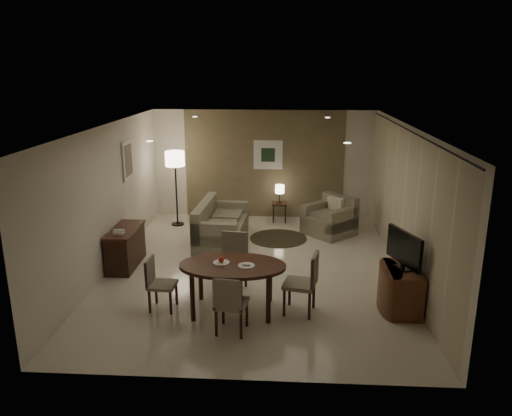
# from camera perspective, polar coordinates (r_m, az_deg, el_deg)

# --- Properties ---
(room_shell) EXTENTS (5.50, 7.00, 2.70)m
(room_shell) POSITION_cam_1_polar(r_m,az_deg,el_deg) (9.51, 0.07, 1.49)
(room_shell) COLOR beige
(room_shell) RESTS_ON ground
(taupe_accent) EXTENTS (3.96, 0.03, 2.70)m
(taupe_accent) POSITION_cam_1_polar(r_m,az_deg,el_deg) (12.52, 0.92, 4.99)
(taupe_accent) COLOR #7A694C
(taupe_accent) RESTS_ON wall_back
(curtain_wall) EXTENTS (0.08, 6.70, 2.58)m
(curtain_wall) POSITION_cam_1_polar(r_m,az_deg,el_deg) (9.36, 16.53, 0.39)
(curtain_wall) COLOR beige
(curtain_wall) RESTS_ON wall_right
(curtain_rod) EXTENTS (0.03, 6.80, 0.03)m
(curtain_rod) POSITION_cam_1_polar(r_m,az_deg,el_deg) (9.11, 17.18, 8.42)
(curtain_rod) COLOR black
(curtain_rod) RESTS_ON wall_right
(art_back_frame) EXTENTS (0.72, 0.03, 0.72)m
(art_back_frame) POSITION_cam_1_polar(r_m,az_deg,el_deg) (12.44, 1.39, 6.09)
(art_back_frame) COLOR silver
(art_back_frame) RESTS_ON wall_back
(art_back_canvas) EXTENTS (0.34, 0.01, 0.34)m
(art_back_canvas) POSITION_cam_1_polar(r_m,az_deg,el_deg) (12.43, 1.38, 6.08)
(art_back_canvas) COLOR #1B311D
(art_back_canvas) RESTS_ON wall_back
(art_left_frame) EXTENTS (0.03, 0.60, 0.80)m
(art_left_frame) POSITION_cam_1_polar(r_m,az_deg,el_deg) (10.68, -14.45, 5.33)
(art_left_frame) COLOR silver
(art_left_frame) RESTS_ON wall_left
(art_left_canvas) EXTENTS (0.01, 0.46, 0.64)m
(art_left_canvas) POSITION_cam_1_polar(r_m,az_deg,el_deg) (10.68, -14.37, 5.33)
(art_left_canvas) COLOR gray
(art_left_canvas) RESTS_ON wall_left
(downlight_nl) EXTENTS (0.10, 0.10, 0.01)m
(downlight_nl) POSITION_cam_1_polar(r_m,az_deg,el_deg) (7.34, -12.06, 7.47)
(downlight_nl) COLOR white
(downlight_nl) RESTS_ON ceiling
(downlight_nr) EXTENTS (0.10, 0.10, 0.01)m
(downlight_nr) POSITION_cam_1_polar(r_m,az_deg,el_deg) (7.12, 10.40, 7.32)
(downlight_nr) COLOR white
(downlight_nr) RESTS_ON ceiling
(downlight_fl) EXTENTS (0.10, 0.10, 0.01)m
(downlight_fl) POSITION_cam_1_polar(r_m,az_deg,el_deg) (10.82, -7.01, 10.31)
(downlight_fl) COLOR white
(downlight_fl) RESTS_ON ceiling
(downlight_fr) EXTENTS (0.10, 0.10, 0.01)m
(downlight_fr) POSITION_cam_1_polar(r_m,az_deg,el_deg) (10.68, 8.18, 10.19)
(downlight_fr) COLOR white
(downlight_fr) RESTS_ON ceiling
(console_desk) EXTENTS (0.48, 1.20, 0.75)m
(console_desk) POSITION_cam_1_polar(r_m,az_deg,el_deg) (9.89, -14.68, -4.40)
(console_desk) COLOR #452216
(console_desk) RESTS_ON floor
(telephone) EXTENTS (0.20, 0.14, 0.09)m
(telephone) POSITION_cam_1_polar(r_m,az_deg,el_deg) (9.48, -15.40, -2.61)
(telephone) COLOR white
(telephone) RESTS_ON console_desk
(tv_cabinet) EXTENTS (0.48, 0.90, 0.70)m
(tv_cabinet) POSITION_cam_1_polar(r_m,az_deg,el_deg) (8.24, 16.34, -8.89)
(tv_cabinet) COLOR brown
(tv_cabinet) RESTS_ON floor
(flat_tv) EXTENTS (0.36, 0.85, 0.60)m
(flat_tv) POSITION_cam_1_polar(r_m,az_deg,el_deg) (7.99, 16.57, -4.52)
(flat_tv) COLOR black
(flat_tv) RESTS_ON tv_cabinet
(dining_table) EXTENTS (1.66, 1.03, 0.78)m
(dining_table) POSITION_cam_1_polar(r_m,az_deg,el_deg) (7.88, -2.67, -9.09)
(dining_table) COLOR #452216
(dining_table) RESTS_ON floor
(chair_near) EXTENTS (0.50, 0.50, 0.90)m
(chair_near) POSITION_cam_1_polar(r_m,az_deg,el_deg) (7.28, -2.81, -10.77)
(chair_near) COLOR gray
(chair_near) RESTS_ON floor
(chair_far) EXTENTS (0.54, 0.54, 0.99)m
(chair_far) POSITION_cam_1_polar(r_m,az_deg,el_deg) (8.52, -2.77, -6.35)
(chair_far) COLOR gray
(chair_far) RESTS_ON floor
(chair_left) EXTENTS (0.43, 0.43, 0.84)m
(chair_left) POSITION_cam_1_polar(r_m,az_deg,el_deg) (8.05, -10.63, -8.56)
(chair_left) COLOR gray
(chair_left) RESTS_ON floor
(chair_right) EXTENTS (0.56, 0.56, 0.98)m
(chair_right) POSITION_cam_1_polar(r_m,az_deg,el_deg) (7.82, 5.00, -8.55)
(chair_right) COLOR gray
(chair_right) RESTS_ON floor
(plate_a) EXTENTS (0.26, 0.26, 0.02)m
(plate_a) POSITION_cam_1_polar(r_m,az_deg,el_deg) (7.79, -3.99, -6.25)
(plate_a) COLOR white
(plate_a) RESTS_ON dining_table
(plate_b) EXTENTS (0.26, 0.26, 0.02)m
(plate_b) POSITION_cam_1_polar(r_m,az_deg,el_deg) (7.66, -1.10, -6.61)
(plate_b) COLOR white
(plate_b) RESTS_ON dining_table
(fruit_apple) EXTENTS (0.09, 0.09, 0.09)m
(fruit_apple) POSITION_cam_1_polar(r_m,az_deg,el_deg) (7.77, -4.00, -5.88)
(fruit_apple) COLOR red
(fruit_apple) RESTS_ON plate_a
(napkin) EXTENTS (0.12, 0.08, 0.03)m
(napkin) POSITION_cam_1_polar(r_m,az_deg,el_deg) (7.65, -1.10, -6.45)
(napkin) COLOR white
(napkin) RESTS_ON plate_b
(round_rug) EXTENTS (1.28, 1.28, 0.01)m
(round_rug) POSITION_cam_1_polar(r_m,az_deg,el_deg) (11.20, 2.57, -3.47)
(round_rug) COLOR #38331F
(round_rug) RESTS_ON floor
(sofa) EXTENTS (1.93, 1.05, 0.89)m
(sofa) POSITION_cam_1_polar(r_m,az_deg,el_deg) (10.88, -3.95, -1.65)
(sofa) COLOR gray
(sofa) RESTS_ON floor
(armchair) EXTENTS (1.34, 1.34, 0.87)m
(armchair) POSITION_cam_1_polar(r_m,az_deg,el_deg) (11.47, 8.37, -0.92)
(armchair) COLOR gray
(armchair) RESTS_ON floor
(side_table) EXTENTS (0.37, 0.37, 0.47)m
(side_table) POSITION_cam_1_polar(r_m,az_deg,el_deg) (12.37, 2.69, -0.46)
(side_table) COLOR black
(side_table) RESTS_ON floor
(table_lamp) EXTENTS (0.22, 0.22, 0.50)m
(table_lamp) POSITION_cam_1_polar(r_m,az_deg,el_deg) (12.24, 2.72, 1.72)
(table_lamp) COLOR #FFEAC1
(table_lamp) RESTS_ON side_table
(floor_lamp) EXTENTS (0.46, 0.46, 1.80)m
(floor_lamp) POSITION_cam_1_polar(r_m,az_deg,el_deg) (12.07, -9.11, 2.19)
(floor_lamp) COLOR #FFE5B7
(floor_lamp) RESTS_ON floor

